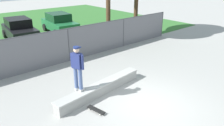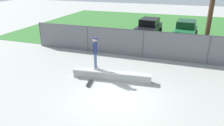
{
  "view_description": "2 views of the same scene",
  "coord_description": "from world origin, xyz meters",
  "px_view_note": "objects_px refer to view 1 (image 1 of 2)",
  "views": [
    {
      "loc": [
        -5.75,
        -4.6,
        4.8
      ],
      "look_at": [
        -0.32,
        1.83,
        1.29
      ],
      "focal_mm": 34.53,
      "sensor_mm": 36.0,
      "label": 1
    },
    {
      "loc": [
        2.73,
        -8.47,
        5.36
      ],
      "look_at": [
        -0.73,
        1.49,
        1.17
      ],
      "focal_mm": 34.53,
      "sensor_mm": 36.0,
      "label": 2
    }
  ],
  "objects_px": {
    "skateboarder": "(77,67)",
    "car_green": "(59,23)",
    "skateboard": "(96,110)",
    "car_black": "(19,29)",
    "concrete_ledge": "(101,88)"
  },
  "relations": [
    {
      "from": "car_black",
      "to": "skateboard",
      "type": "bearing_deg",
      "value": -95.61
    },
    {
      "from": "car_black",
      "to": "car_green",
      "type": "bearing_deg",
      "value": 1.34
    },
    {
      "from": "skateboarder",
      "to": "skateboard",
      "type": "height_order",
      "value": "skateboarder"
    },
    {
      "from": "skateboard",
      "to": "car_black",
      "type": "bearing_deg",
      "value": 84.39
    },
    {
      "from": "skateboarder",
      "to": "car_green",
      "type": "distance_m",
      "value": 11.54
    },
    {
      "from": "skateboarder",
      "to": "car_black",
      "type": "relative_size",
      "value": 0.43
    },
    {
      "from": "concrete_ledge",
      "to": "car_green",
      "type": "relative_size",
      "value": 1.04
    },
    {
      "from": "car_black",
      "to": "concrete_ledge",
      "type": "bearing_deg",
      "value": -91.05
    },
    {
      "from": "concrete_ledge",
      "to": "car_green",
      "type": "height_order",
      "value": "car_green"
    },
    {
      "from": "skateboarder",
      "to": "car_black",
      "type": "xyz_separation_m",
      "value": [
        1.2,
        10.47,
        -0.67
      ]
    },
    {
      "from": "concrete_ledge",
      "to": "car_black",
      "type": "xyz_separation_m",
      "value": [
        0.19,
        10.57,
        0.6
      ]
    },
    {
      "from": "concrete_ledge",
      "to": "skateboard",
      "type": "distance_m",
      "value": 1.34
    },
    {
      "from": "car_green",
      "to": "car_black",
      "type": "bearing_deg",
      "value": -178.66
    },
    {
      "from": "skateboard",
      "to": "skateboarder",
      "type": "bearing_deg",
      "value": 93.63
    },
    {
      "from": "skateboarder",
      "to": "skateboard",
      "type": "relative_size",
      "value": 2.23
    }
  ]
}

